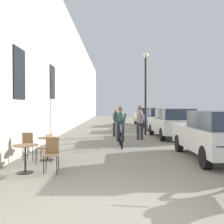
{
  "coord_description": "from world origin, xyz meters",
  "views": [
    {
      "loc": [
        -0.11,
        -4.06,
        1.69
      ],
      "look_at": [
        -0.09,
        17.92,
        1.27
      ],
      "focal_mm": 43.7,
      "sensor_mm": 36.0,
      "label": 1
    }
  ],
  "objects_px": {
    "cafe_chair_near_toward_street": "(51,152)",
    "cafe_chair_mid_toward_street": "(46,146)",
    "parked_car_nearest": "(217,134)",
    "parked_car_second": "(172,123)",
    "cafe_chair_mid_toward_wall": "(29,144)",
    "parked_car_fourth": "(145,116)",
    "pedestrian_near": "(140,120)",
    "pedestrian_mid": "(116,120)",
    "cafe_table_mid": "(48,144)",
    "parked_car_third": "(158,119)",
    "street_lamp": "(145,83)",
    "cafe_table_near": "(25,153)",
    "cyclist_on_bicycle": "(120,127)"
  },
  "relations": [
    {
      "from": "parked_car_nearest",
      "to": "pedestrian_mid",
      "type": "bearing_deg",
      "value": 114.74
    },
    {
      "from": "parked_car_fourth",
      "to": "pedestrian_near",
      "type": "bearing_deg",
      "value": -98.52
    },
    {
      "from": "street_lamp",
      "to": "cafe_chair_mid_toward_wall",
      "type": "bearing_deg",
      "value": -121.01
    },
    {
      "from": "parked_car_second",
      "to": "pedestrian_mid",
      "type": "bearing_deg",
      "value": 165.44
    },
    {
      "from": "street_lamp",
      "to": "parked_car_fourth",
      "type": "bearing_deg",
      "value": 82.84
    },
    {
      "from": "pedestrian_mid",
      "to": "parked_car_second",
      "type": "xyz_separation_m",
      "value": [
        3.05,
        -0.79,
        -0.09
      ]
    },
    {
      "from": "parked_car_nearest",
      "to": "cafe_chair_mid_toward_street",
      "type": "bearing_deg",
      "value": -172.89
    },
    {
      "from": "cafe_table_near",
      "to": "cafe_chair_mid_toward_street",
      "type": "height_order",
      "value": "cafe_chair_mid_toward_street"
    },
    {
      "from": "cafe_table_near",
      "to": "parked_car_second",
      "type": "xyz_separation_m",
      "value": [
        5.49,
        7.81,
        0.3
      ]
    },
    {
      "from": "cyclist_on_bicycle",
      "to": "parked_car_second",
      "type": "height_order",
      "value": "cyclist_on_bicycle"
    },
    {
      "from": "cafe_table_near",
      "to": "parked_car_third",
      "type": "relative_size",
      "value": 0.16
    },
    {
      "from": "cafe_chair_mid_toward_street",
      "to": "cafe_chair_mid_toward_wall",
      "type": "relative_size",
      "value": 1.0
    },
    {
      "from": "cafe_chair_near_toward_street",
      "to": "cafe_chair_mid_toward_street",
      "type": "height_order",
      "value": "same"
    },
    {
      "from": "pedestrian_mid",
      "to": "street_lamp",
      "type": "height_order",
      "value": "street_lamp"
    },
    {
      "from": "pedestrian_near",
      "to": "parked_car_fourth",
      "type": "height_order",
      "value": "pedestrian_near"
    },
    {
      "from": "cafe_chair_mid_toward_wall",
      "to": "cafe_chair_near_toward_street",
      "type": "bearing_deg",
      "value": -55.35
    },
    {
      "from": "cafe_chair_mid_toward_wall",
      "to": "parked_car_second",
      "type": "xyz_separation_m",
      "value": [
        5.88,
        6.21,
        0.31
      ]
    },
    {
      "from": "cafe_table_mid",
      "to": "parked_car_second",
      "type": "xyz_separation_m",
      "value": [
        5.31,
        6.14,
        0.3
      ]
    },
    {
      "from": "cafe_chair_near_toward_street",
      "to": "pedestrian_mid",
      "type": "relative_size",
      "value": 0.55
    },
    {
      "from": "cafe_chair_mid_toward_wall",
      "to": "cyclist_on_bicycle",
      "type": "relative_size",
      "value": 0.51
    },
    {
      "from": "cafe_chair_mid_toward_wall",
      "to": "pedestrian_near",
      "type": "relative_size",
      "value": 0.5
    },
    {
      "from": "cyclist_on_bicycle",
      "to": "street_lamp",
      "type": "bearing_deg",
      "value": 70.65
    },
    {
      "from": "cafe_chair_mid_toward_street",
      "to": "pedestrian_near",
      "type": "distance_m",
      "value": 6.8
    },
    {
      "from": "cafe_chair_mid_toward_wall",
      "to": "cafe_table_mid",
      "type": "bearing_deg",
      "value": 7.5
    },
    {
      "from": "parked_car_second",
      "to": "parked_car_nearest",
      "type": "bearing_deg",
      "value": -89.09
    },
    {
      "from": "cafe_table_mid",
      "to": "cafe_chair_mid_toward_wall",
      "type": "bearing_deg",
      "value": -172.5
    },
    {
      "from": "cafe_chair_mid_toward_street",
      "to": "cyclist_on_bicycle",
      "type": "height_order",
      "value": "cyclist_on_bicycle"
    },
    {
      "from": "cafe_table_mid",
      "to": "pedestrian_mid",
      "type": "height_order",
      "value": "pedestrian_mid"
    },
    {
      "from": "cafe_table_near",
      "to": "parked_car_fourth",
      "type": "xyz_separation_m",
      "value": [
        5.38,
        18.55,
        0.3
      ]
    },
    {
      "from": "cafe_table_mid",
      "to": "street_lamp",
      "type": "relative_size",
      "value": 0.15
    },
    {
      "from": "cafe_chair_mid_toward_wall",
      "to": "pedestrian_mid",
      "type": "bearing_deg",
      "value": 68.01
    },
    {
      "from": "cafe_table_mid",
      "to": "parked_car_second",
      "type": "distance_m",
      "value": 8.12
    },
    {
      "from": "parked_car_nearest",
      "to": "parked_car_second",
      "type": "relative_size",
      "value": 0.97
    },
    {
      "from": "cyclist_on_bicycle",
      "to": "cafe_table_near",
      "type": "bearing_deg",
      "value": -119.21
    },
    {
      "from": "cafe_chair_mid_toward_street",
      "to": "cafe_chair_mid_toward_wall",
      "type": "height_order",
      "value": "same"
    },
    {
      "from": "pedestrian_near",
      "to": "parked_car_third",
      "type": "relative_size",
      "value": 0.4
    },
    {
      "from": "cafe_table_near",
      "to": "cafe_chair_near_toward_street",
      "type": "bearing_deg",
      "value": 6.58
    },
    {
      "from": "pedestrian_mid",
      "to": "parked_car_fourth",
      "type": "relative_size",
      "value": 0.36
    },
    {
      "from": "parked_car_second",
      "to": "street_lamp",
      "type": "bearing_deg",
      "value": 131.59
    },
    {
      "from": "cafe_table_near",
      "to": "cyclist_on_bicycle",
      "type": "height_order",
      "value": "cyclist_on_bicycle"
    },
    {
      "from": "parked_car_nearest",
      "to": "cafe_table_near",
      "type": "bearing_deg",
      "value": -162.45
    },
    {
      "from": "parked_car_third",
      "to": "street_lamp",
      "type": "bearing_deg",
      "value": -109.85
    },
    {
      "from": "pedestrian_near",
      "to": "parked_car_third",
      "type": "bearing_deg",
      "value": 72.22
    },
    {
      "from": "pedestrian_near",
      "to": "street_lamp",
      "type": "bearing_deg",
      "value": 76.01
    },
    {
      "from": "cafe_table_near",
      "to": "parked_car_third",
      "type": "distance_m",
      "value": 14.43
    },
    {
      "from": "cafe_table_mid",
      "to": "parked_car_third",
      "type": "height_order",
      "value": "parked_car_third"
    },
    {
      "from": "street_lamp",
      "to": "parked_car_fourth",
      "type": "height_order",
      "value": "street_lamp"
    },
    {
      "from": "cafe_chair_mid_toward_street",
      "to": "cyclist_on_bicycle",
      "type": "relative_size",
      "value": 0.51
    },
    {
      "from": "cafe_table_mid",
      "to": "cafe_table_near",
      "type": "bearing_deg",
      "value": -96.2
    },
    {
      "from": "cafe_chair_near_toward_street",
      "to": "parked_car_fourth",
      "type": "bearing_deg",
      "value": 75.67
    }
  ]
}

